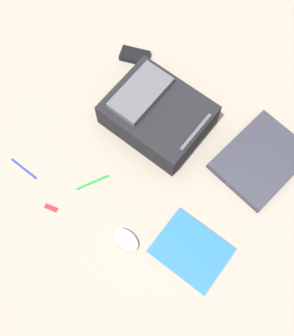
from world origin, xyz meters
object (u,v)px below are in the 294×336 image
Objects in this scene: computer_mouse at (126,240)px; power_brick at (135,56)px; pen_black at (92,182)px; laptop at (261,159)px; usb_stick at (51,208)px; backpack at (157,113)px; pen_blue at (24,169)px; book_blue at (191,251)px.

computer_mouse is 0.83m from power_brick.
power_brick is 0.62m from pen_black.
laptop is 7.64× the size of usb_stick.
usb_stick is at bearing -43.14° from laptop.
laptop is 0.63m from computer_mouse.
computer_mouse is at bearing 64.46° from pen_black.
power_brick is at bearing -162.01° from pen_black.
power_brick is 2.46× the size of usb_stick.
backpack is at bearing 49.84° from power_brick.
pen_black is at bearing 111.69° from pen_blue.
power_brick is (-0.13, -0.71, -0.00)m from laptop.
pen_blue is at bearing -80.98° from computer_mouse.
backpack is at bearing -149.27° from computer_mouse.
backpack is 3.03× the size of pen_black.
laptop is 1.45× the size of book_blue.
backpack is 0.34m from power_brick.
backpack is at bearing -79.82° from laptop.
pen_blue is at bearing -54.43° from laptop.
backpack is 7.96× the size of usb_stick.
backpack is 3.95× the size of computer_mouse.
backpack is at bearing 170.19° from pen_black.
book_blue is 0.75m from pen_blue.
computer_mouse reaches higher than power_brick.
power_brick is (-0.61, -0.66, 0.01)m from book_blue.
book_blue reaches higher than pen_blue.
pen_blue is (0.56, -0.78, -0.01)m from laptop.
usb_stick is (0.55, -0.14, -0.06)m from backpack.
computer_mouse is 0.52m from pen_blue.
book_blue is 2.63× the size of computer_mouse.
pen_blue is at bearing -34.67° from backpack.
book_blue is 0.57m from usb_stick.
power_brick is at bearing -130.16° from backpack.
laptop is at bearing 174.68° from book_blue.
backpack is 1.04× the size of laptop.
laptop is at bearing 125.57° from pen_blue.
book_blue is 2.04× the size of pen_blue.
pen_black is at bearing -105.20° from computer_mouse.
usb_stick is at bearing -22.71° from pen_black.
laptop is 0.69m from pen_black.
book_blue reaches higher than usb_stick.
laptop reaches higher than power_brick.
computer_mouse is 0.82× the size of power_brick.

